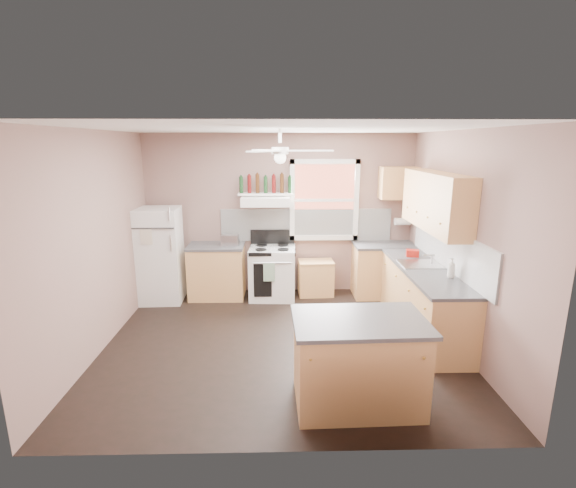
{
  "coord_description": "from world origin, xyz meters",
  "views": [
    {
      "loc": [
        -0.03,
        -5.0,
        2.54
      ],
      "look_at": [
        0.1,
        0.3,
        1.25
      ],
      "focal_mm": 26.0,
      "sensor_mm": 36.0,
      "label": 1
    }
  ],
  "objects_px": {
    "stove": "(273,273)",
    "island": "(358,364)",
    "toaster": "(230,240)",
    "refrigerator": "(161,255)",
    "cart": "(316,278)"
  },
  "relations": [
    {
      "from": "stove",
      "to": "island",
      "type": "distance_m",
      "value": 3.09
    },
    {
      "from": "toaster",
      "to": "island",
      "type": "bearing_deg",
      "value": -55.84
    },
    {
      "from": "refrigerator",
      "to": "cart",
      "type": "height_order",
      "value": "refrigerator"
    },
    {
      "from": "stove",
      "to": "island",
      "type": "height_order",
      "value": "same"
    },
    {
      "from": "cart",
      "to": "refrigerator",
      "type": "bearing_deg",
      "value": -178.2
    },
    {
      "from": "refrigerator",
      "to": "stove",
      "type": "xyz_separation_m",
      "value": [
        1.81,
        0.09,
        -0.34
      ]
    },
    {
      "from": "toaster",
      "to": "cart",
      "type": "bearing_deg",
      "value": 10.17
    },
    {
      "from": "refrigerator",
      "to": "cart",
      "type": "bearing_deg",
      "value": 2.25
    },
    {
      "from": "cart",
      "to": "island",
      "type": "distance_m",
      "value": 3.08
    },
    {
      "from": "toaster",
      "to": "stove",
      "type": "xyz_separation_m",
      "value": [
        0.69,
        -0.01,
        -0.56
      ]
    },
    {
      "from": "island",
      "to": "refrigerator",
      "type": "bearing_deg",
      "value": 131.31
    },
    {
      "from": "refrigerator",
      "to": "cart",
      "type": "relative_size",
      "value": 2.66
    },
    {
      "from": "refrigerator",
      "to": "toaster",
      "type": "height_order",
      "value": "refrigerator"
    },
    {
      "from": "refrigerator",
      "to": "island",
      "type": "xyz_separation_m",
      "value": [
        2.69,
        -2.88,
        -0.34
      ]
    },
    {
      "from": "toaster",
      "to": "stove",
      "type": "height_order",
      "value": "toaster"
    }
  ]
}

